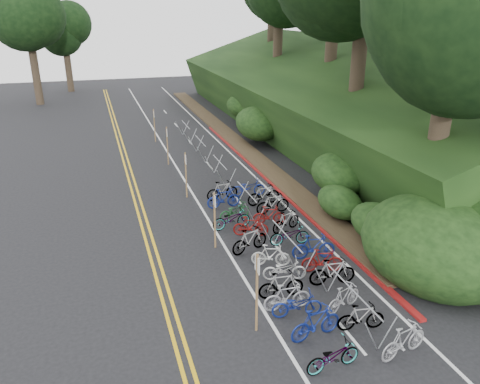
% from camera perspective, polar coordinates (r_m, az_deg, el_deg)
% --- Properties ---
extents(ground, '(120.00, 120.00, 0.00)m').
position_cam_1_polar(ground, '(15.82, -0.42, -15.22)').
color(ground, black).
rests_on(ground, ground).
extents(road_markings, '(7.47, 80.00, 0.01)m').
position_cam_1_polar(road_markings, '(24.55, -5.99, -1.36)').
color(road_markings, gold).
rests_on(road_markings, ground).
extents(red_curb, '(0.25, 28.00, 0.10)m').
position_cam_1_polar(red_curb, '(27.57, 3.53, 1.40)').
color(red_curb, maroon).
rests_on(red_curb, ground).
extents(embankment, '(14.30, 48.14, 9.11)m').
position_cam_1_polar(embankment, '(36.03, 10.54, 10.00)').
color(embankment, black).
rests_on(embankment, ground).
extents(bike_rack_front, '(1.10, 3.41, 1.07)m').
position_cam_1_polar(bike_rack_front, '(15.83, 13.52, -12.30)').
color(bike_rack_front, '#9B9FA6').
rests_on(bike_rack_front, ground).
extents(bike_racks_rest, '(1.14, 23.00, 1.17)m').
position_cam_1_polar(bike_racks_rest, '(27.41, -2.47, 3.08)').
color(bike_racks_rest, '#9B9FA6').
rests_on(bike_racks_rest, ground).
extents(signpost_near, '(0.08, 0.40, 2.71)m').
position_cam_1_polar(signpost_near, '(14.48, 2.07, -11.64)').
color(signpost_near, brown).
rests_on(signpost_near, ground).
extents(signposts_rest, '(0.08, 18.40, 2.50)m').
position_cam_1_polar(signposts_rest, '(27.69, -7.85, 4.34)').
color(signposts_rest, brown).
rests_on(signposts_rest, ground).
extents(bike_front, '(0.54, 1.68, 1.00)m').
position_cam_1_polar(bike_front, '(16.05, 5.77, -12.57)').
color(bike_front, '#9E9EA3').
rests_on(bike_front, ground).
extents(bike_valet, '(3.27, 15.15, 1.10)m').
position_cam_1_polar(bike_valet, '(19.51, 4.71, -5.98)').
color(bike_valet, slate).
rests_on(bike_valet, ground).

